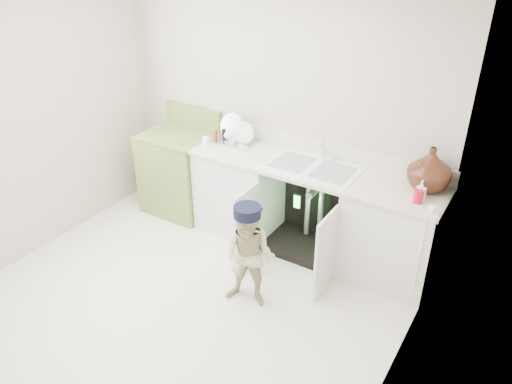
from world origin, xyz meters
TOP-DOWN VIEW (x-y plane):
  - ground at (0.00, 0.00)m, footprint 3.50×3.50m
  - room_shell at (0.00, 0.00)m, footprint 6.00×5.50m
  - counter_run at (0.60, 1.21)m, footprint 2.44×1.02m
  - avocado_stove at (-1.02, 1.18)m, footprint 0.72×0.65m
  - repair_worker at (0.48, 0.23)m, footprint 0.51×0.86m

SIDE VIEW (x-z plane):
  - ground at x=0.00m, z-range 0.00..0.00m
  - avocado_stove at x=-1.02m, z-range -0.10..1.03m
  - repair_worker at x=0.48m, z-range 0.01..0.95m
  - counter_run at x=0.60m, z-range -0.15..1.13m
  - room_shell at x=0.00m, z-range 0.62..1.88m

